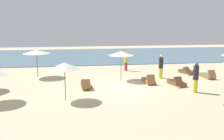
% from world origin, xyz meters
% --- Properties ---
extents(ground_plane, '(60.00, 60.00, 0.00)m').
position_xyz_m(ground_plane, '(0.00, 0.00, 0.00)').
color(ground_plane, beige).
extents(ocean_water, '(48.00, 16.00, 0.06)m').
position_xyz_m(ocean_water, '(0.00, 17.00, 0.03)').
color(ocean_water, slate).
rests_on(ocean_water, ground_plane).
extents(umbrella_0, '(1.73, 1.73, 2.16)m').
position_xyz_m(umbrella_0, '(-3.73, -2.05, 1.96)').
color(umbrella_0, brown).
rests_on(umbrella_0, ground_plane).
extents(umbrella_3, '(1.89, 1.89, 2.22)m').
position_xyz_m(umbrella_3, '(0.30, 2.45, 2.05)').
color(umbrella_3, brown).
rests_on(umbrella_3, ground_plane).
extents(umbrella_6, '(2.10, 2.10, 2.21)m').
position_xyz_m(umbrella_6, '(-6.16, 4.44, 2.05)').
color(umbrella_6, olive).
rests_on(umbrella_6, ground_plane).
extents(lounger_0, '(0.61, 1.65, 0.73)m').
position_xyz_m(lounger_0, '(7.24, 2.11, 0.18)').
color(lounger_0, olive).
rests_on(lounger_0, ground_plane).
extents(lounger_1, '(0.67, 1.65, 0.75)m').
position_xyz_m(lounger_1, '(2.09, 1.09, 0.17)').
color(lounger_1, olive).
rests_on(lounger_1, ground_plane).
extents(lounger_2, '(1.22, 1.79, 0.67)m').
position_xyz_m(lounger_2, '(6.37, 3.95, 0.18)').
color(lounger_2, brown).
rests_on(lounger_2, ground_plane).
extents(lounger_3, '(0.96, 1.73, 0.74)m').
position_xyz_m(lounger_3, '(3.86, 0.20, 0.18)').
color(lounger_3, brown).
rests_on(lounger_3, ground_plane).
extents(lounger_4, '(0.70, 1.71, 0.71)m').
position_xyz_m(lounger_4, '(-2.45, 0.41, 0.17)').
color(lounger_4, brown).
rests_on(lounger_4, ground_plane).
extents(person_0, '(0.49, 0.49, 1.86)m').
position_xyz_m(person_0, '(3.51, 2.58, 0.94)').
color(person_0, yellow).
rests_on(person_0, ground_plane).
extents(person_1, '(0.35, 0.35, 1.73)m').
position_xyz_m(person_1, '(1.42, 6.04, 0.88)').
color(person_1, '#BF3338').
rests_on(person_1, ground_plane).
extents(person_2, '(0.41, 0.41, 1.91)m').
position_xyz_m(person_2, '(4.28, -1.67, 0.97)').
color(person_2, yellow).
rests_on(person_2, ground_plane).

